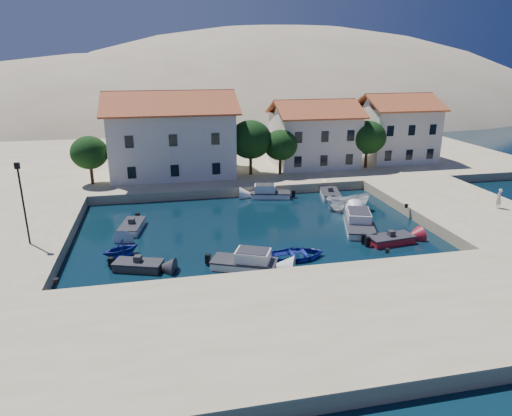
# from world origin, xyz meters

# --- Properties ---
(ground) EXTENTS (400.00, 400.00, 0.00)m
(ground) POSITION_xyz_m (0.00, 0.00, 0.00)
(ground) COLOR black
(ground) RESTS_ON ground
(quay_south) EXTENTS (52.00, 12.00, 1.00)m
(quay_south) POSITION_xyz_m (0.00, -6.00, 0.50)
(quay_south) COLOR tan
(quay_south) RESTS_ON ground
(quay_east) EXTENTS (11.00, 20.00, 1.00)m
(quay_east) POSITION_xyz_m (20.50, 10.00, 0.50)
(quay_east) COLOR tan
(quay_east) RESTS_ON ground
(quay_west) EXTENTS (8.00, 20.00, 1.00)m
(quay_west) POSITION_xyz_m (-19.00, 10.00, 0.50)
(quay_west) COLOR tan
(quay_west) RESTS_ON ground
(quay_north) EXTENTS (80.00, 36.00, 1.00)m
(quay_north) POSITION_xyz_m (2.00, 38.00, 0.50)
(quay_north) COLOR tan
(quay_north) RESTS_ON ground
(hills) EXTENTS (254.00, 176.00, 99.00)m
(hills) POSITION_xyz_m (20.64, 123.62, -23.40)
(hills) COLOR tan
(hills) RESTS_ON ground
(building_left) EXTENTS (14.70, 9.45, 9.70)m
(building_left) POSITION_xyz_m (-6.00, 28.00, 5.94)
(building_left) COLOR silver
(building_left) RESTS_ON quay_north
(building_mid) EXTENTS (10.50, 8.40, 8.30)m
(building_mid) POSITION_xyz_m (12.00, 29.00, 5.22)
(building_mid) COLOR silver
(building_mid) RESTS_ON quay_north
(building_right) EXTENTS (9.45, 8.40, 8.80)m
(building_right) POSITION_xyz_m (24.00, 30.00, 5.47)
(building_right) COLOR silver
(building_right) RESTS_ON quay_north
(trees) EXTENTS (37.30, 5.30, 6.45)m
(trees) POSITION_xyz_m (4.51, 25.46, 4.84)
(trees) COLOR #382314
(trees) RESTS_ON quay_north
(lamppost) EXTENTS (0.35, 0.25, 6.22)m
(lamppost) POSITION_xyz_m (-17.50, 8.00, 4.75)
(lamppost) COLOR black
(lamppost) RESTS_ON quay_west
(bollards) EXTENTS (29.36, 9.56, 0.30)m
(bollards) POSITION_xyz_m (2.80, 3.87, 1.15)
(bollards) COLOR black
(bollards) RESTS_ON ground
(motorboat_grey_sw) EXTENTS (3.72, 2.54, 1.25)m
(motorboat_grey_sw) POSITION_xyz_m (-9.51, 3.89, 0.30)
(motorboat_grey_sw) COLOR #2D2D31
(motorboat_grey_sw) RESTS_ON ground
(cabin_cruiser_south) EXTENTS (5.01, 3.68, 1.60)m
(cabin_cruiser_south) POSITION_xyz_m (-2.12, 2.56, 0.48)
(cabin_cruiser_south) COLOR white
(cabin_cruiser_south) RESTS_ON ground
(rowboat_south) EXTENTS (4.41, 3.22, 0.89)m
(rowboat_south) POSITION_xyz_m (2.06, 3.41, 0.00)
(rowboat_south) COLOR navy
(rowboat_south) RESTS_ON ground
(motorboat_red_se) EXTENTS (3.89, 2.09, 1.25)m
(motorboat_red_se) POSITION_xyz_m (10.36, 4.65, 0.29)
(motorboat_red_se) COLOR maroon
(motorboat_red_se) RESTS_ON ground
(cabin_cruiser_east) EXTENTS (4.02, 6.19, 1.60)m
(cabin_cruiser_east) POSITION_xyz_m (9.19, 8.16, 0.48)
(cabin_cruiser_east) COLOR white
(cabin_cruiser_east) RESTS_ON ground
(boat_east) EXTENTS (4.52, 2.03, 1.70)m
(boat_east) POSITION_xyz_m (10.30, 13.31, 0.00)
(boat_east) COLOR white
(boat_east) RESTS_ON ground
(motorboat_white_ne) EXTENTS (2.66, 4.25, 1.25)m
(motorboat_white_ne) POSITION_xyz_m (10.24, 17.91, 0.29)
(motorboat_white_ne) COLOR white
(motorboat_white_ne) RESTS_ON ground
(rowboat_west) EXTENTS (3.51, 3.34, 1.45)m
(rowboat_west) POSITION_xyz_m (-10.88, 6.60, 0.00)
(rowboat_west) COLOR navy
(rowboat_west) RESTS_ON ground
(motorboat_white_west) EXTENTS (2.40, 4.10, 1.25)m
(motorboat_white_west) POSITION_xyz_m (-10.29, 12.06, 0.29)
(motorboat_white_west) COLOR white
(motorboat_white_west) RESTS_ON ground
(cabin_cruiser_north) EXTENTS (4.55, 2.69, 1.60)m
(cabin_cruiser_north) POSITION_xyz_m (3.83, 19.00, 0.48)
(cabin_cruiser_north) COLOR white
(cabin_cruiser_north) RESTS_ON ground
(pedestrian) EXTENTS (0.77, 0.62, 1.85)m
(pedestrian) POSITION_xyz_m (22.94, 8.13, 1.93)
(pedestrian) COLOR beige
(pedestrian) RESTS_ON quay_east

